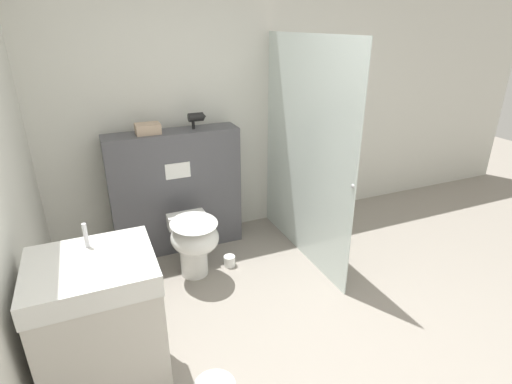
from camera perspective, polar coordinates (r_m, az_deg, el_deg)
ground_plane at (r=2.75m, az=11.85°, el=-25.11°), size 12.00×12.00×0.00m
wall_back at (r=3.93m, az=-5.55°, el=11.61°), size 8.00×0.06×2.50m
partition_panel at (r=3.79m, az=-11.29°, el=0.08°), size 1.18×0.28×1.15m
shower_glass at (r=3.51m, az=6.94°, el=5.53°), size 0.04×1.50×1.95m
toilet at (r=3.39m, az=-8.88°, el=-6.81°), size 0.39×0.56×0.54m
sink_vanity at (r=2.47m, az=-21.07°, el=-18.07°), size 0.64×0.55×1.05m
hair_drier at (r=3.64m, az=-8.47°, el=10.49°), size 0.16×0.08×0.14m
folded_towel at (r=3.56m, az=-15.20°, el=8.73°), size 0.21×0.16×0.09m
spare_toilet_roll at (r=3.65m, az=-3.81°, el=-9.80°), size 0.10×0.10×0.10m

